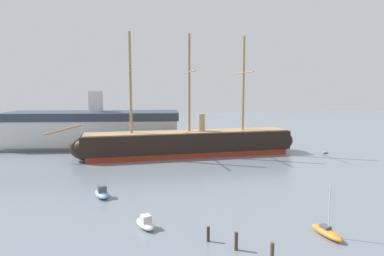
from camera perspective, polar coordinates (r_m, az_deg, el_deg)
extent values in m
cube|color=maroon|center=(78.86, -0.48, -4.35)|extent=(47.63, 14.81, 1.23)
cube|color=black|center=(78.37, -0.48, -2.33)|extent=(49.61, 15.43, 4.38)
ellipsoid|color=black|center=(76.64, -17.18, -3.31)|extent=(9.81, 8.00, 5.61)
ellipsoid|color=black|center=(86.36, 14.27, -2.11)|extent=(9.81, 8.00, 5.61)
cube|color=#9E7F5B|center=(78.03, -0.49, -0.65)|extent=(48.55, 14.69, 0.26)
cylinder|color=#A37A4C|center=(75.48, -10.61, 7.55)|extent=(0.61, 0.61, 22.78)
cylinder|color=#A37A4C|center=(75.57, -10.66, 9.63)|extent=(2.20, 11.65, 0.25)
cylinder|color=#A37A4C|center=(77.39, -0.49, 7.65)|extent=(0.61, 0.61, 22.78)
cylinder|color=#A37A4C|center=(77.48, -0.50, 9.67)|extent=(2.20, 11.65, 0.25)
cylinder|color=#A37A4C|center=(81.51, 8.87, 7.52)|extent=(0.61, 0.61, 22.78)
cylinder|color=#A37A4C|center=(81.60, 8.90, 9.44)|extent=(2.20, 11.65, 0.25)
cylinder|color=#A37A4C|center=(76.60, -21.41, -0.29)|extent=(7.72, 1.72, 2.33)
cylinder|color=tan|center=(78.51, 1.61, 0.91)|extent=(1.75, 1.75, 4.38)
ellipsoid|color=silver|center=(39.75, -8.11, -16.08)|extent=(3.02, 4.00, 0.86)
cube|color=beige|center=(39.26, -7.98, -15.29)|extent=(1.40, 1.46, 0.86)
ellipsoid|color=orange|center=(40.05, 22.26, -16.37)|extent=(2.46, 4.67, 0.85)
cube|color=#4C4C51|center=(40.03, 22.08, -15.63)|extent=(1.00, 1.27, 0.45)
cylinder|color=silver|center=(38.90, 22.68, -12.63)|extent=(0.11, 0.11, 5.14)
ellipsoid|color=#7FB2D6|center=(51.19, -15.36, -10.89)|extent=(3.30, 4.67, 1.01)
cube|color=#4C4C51|center=(50.67, -15.32, -10.12)|extent=(1.58, 1.66, 1.01)
ellipsoid|color=gray|center=(87.99, 22.04, -3.93)|extent=(2.15, 1.91, 0.48)
cube|color=#B2ADA3|center=(87.96, 22.04, -3.81)|extent=(0.59, 0.71, 0.07)
ellipsoid|color=gold|center=(89.60, 0.69, -3.24)|extent=(2.18, 1.58, 0.47)
cube|color=beige|center=(89.57, 0.69, -3.13)|extent=(0.45, 0.75, 0.07)
cylinder|color=#382B1E|center=(36.09, 2.82, -17.84)|extent=(0.33, 0.33, 1.59)
cylinder|color=#4C3D2D|center=(33.30, 13.69, -20.10)|extent=(0.37, 0.37, 1.76)
cylinder|color=#423323|center=(34.59, 7.65, -18.82)|extent=(0.36, 0.36, 1.84)
cube|color=#565659|center=(95.23, -16.50, -2.83)|extent=(49.98, 16.17, 0.80)
cube|color=silver|center=(94.69, -16.58, -0.58)|extent=(45.43, 13.48, 6.72)
cube|color=#333D4C|center=(94.25, -16.67, 2.08)|extent=(46.34, 13.75, 2.10)
cube|color=silver|center=(93.87, -16.31, 4.44)|extent=(3.20, 3.20, 5.66)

